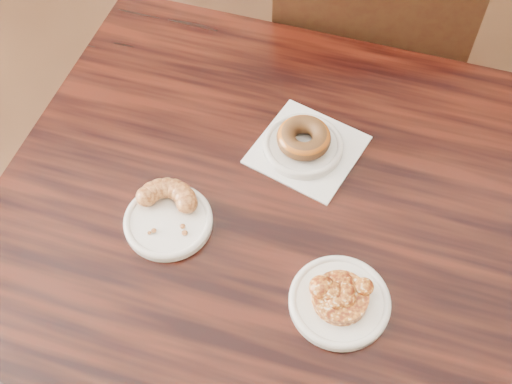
{
  "coord_description": "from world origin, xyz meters",
  "views": [
    {
      "loc": [
        -0.06,
        -0.79,
        1.67
      ],
      "look_at": [
        -0.07,
        -0.19,
        0.8
      ],
      "focal_mm": 45.0,
      "sensor_mm": 36.0,
      "label": 1
    }
  ],
  "objects_px": {
    "apple_fritter": "(341,296)",
    "cruller_fragment": "(167,214)",
    "cafe_table": "(272,323)",
    "glazed_donut": "(304,138)",
    "chair_far": "(355,56)"
  },
  "relations": [
    {
      "from": "chair_far",
      "to": "glazed_donut",
      "type": "relative_size",
      "value": 9.17
    },
    {
      "from": "chair_far",
      "to": "apple_fritter",
      "type": "bearing_deg",
      "value": 84.31
    },
    {
      "from": "apple_fritter",
      "to": "glazed_donut",
      "type": "bearing_deg",
      "value": 99.8
    },
    {
      "from": "apple_fritter",
      "to": "cafe_table",
      "type": "bearing_deg",
      "value": 128.37
    },
    {
      "from": "cruller_fragment",
      "to": "apple_fritter",
      "type": "bearing_deg",
      "value": -26.34
    },
    {
      "from": "cafe_table",
      "to": "glazed_donut",
      "type": "bearing_deg",
      "value": 91.38
    },
    {
      "from": "cruller_fragment",
      "to": "cafe_table",
      "type": "bearing_deg",
      "value": -4.56
    },
    {
      "from": "glazed_donut",
      "to": "cruller_fragment",
      "type": "bearing_deg",
      "value": -144.14
    },
    {
      "from": "apple_fritter",
      "to": "cruller_fragment",
      "type": "distance_m",
      "value": 0.31
    },
    {
      "from": "chair_far",
      "to": "apple_fritter",
      "type": "distance_m",
      "value": 0.93
    },
    {
      "from": "cafe_table",
      "to": "apple_fritter",
      "type": "height_order",
      "value": "apple_fritter"
    },
    {
      "from": "glazed_donut",
      "to": "cruller_fragment",
      "type": "relative_size",
      "value": 0.81
    },
    {
      "from": "cafe_table",
      "to": "glazed_donut",
      "type": "xyz_separation_m",
      "value": [
        0.05,
        0.18,
        0.41
      ]
    },
    {
      "from": "cruller_fragment",
      "to": "glazed_donut",
      "type": "bearing_deg",
      "value": 35.86
    },
    {
      "from": "apple_fritter",
      "to": "cruller_fragment",
      "type": "bearing_deg",
      "value": 153.66
    }
  ]
}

